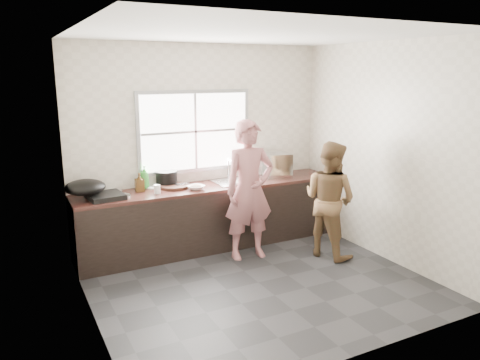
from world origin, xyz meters
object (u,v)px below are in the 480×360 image
plate_food (153,187)px  wok (85,187)px  burner (106,196)px  pot_lid_right (112,192)px  cutting_board (174,186)px  bowl_mince (196,187)px  bottle_brown_tall (140,183)px  bowl_held (239,183)px  glass_jar (157,189)px  dish_rack (274,165)px  pot_lid_left (119,196)px  black_pot (167,178)px  woman (249,195)px  bowl_crabs (246,182)px  bottle_green (145,177)px  person_side (329,199)px  bottle_brown_short (165,180)px

plate_food → wok: (-0.87, -0.20, 0.14)m
burner → pot_lid_right: (0.14, 0.28, -0.02)m
cutting_board → bowl_mince: (0.22, -0.21, 0.01)m
cutting_board → burner: (-0.90, -0.13, 0.01)m
wok → bottle_brown_tall: bearing=7.9°
bowl_held → glass_jar: size_ratio=1.81×
dish_rack → pot_lid_left: bearing=-164.7°
black_pot → dish_rack: bearing=-6.4°
woman → glass_jar: woman is taller
cutting_board → bowl_mince: bearing=-43.1°
bowl_mince → cutting_board: bearing=136.9°
burner → pot_lid_right: bearing=63.7°
woman → burner: 1.75m
bowl_crabs → plate_food: 1.23m
bowl_mince → bottle_green: bearing=147.6°
plate_food → person_side: bearing=-31.3°
person_side → bottle_green: bearing=41.6°
pot_lid_left → cutting_board: bearing=8.7°
bottle_brown_short → wok: wok is taller
glass_jar → black_pot: bearing=54.5°
wok → pot_lid_right: bearing=31.2°
plate_food → pot_lid_left: size_ratio=0.71×
plate_food → wok: 0.91m
pot_lid_left → pot_lid_right: pot_lid_left is taller
bottle_brown_tall → wok: (-0.67, -0.09, 0.04)m
bowl_mince → glass_jar: size_ratio=1.93×
woman → bowl_held: woman is taller
burner → bowl_held: bearing=-3.8°
glass_jar → cutting_board: bearing=32.4°
cutting_board → pot_lid_left: size_ratio=1.41×
bowl_crabs → pot_lid_right: (-1.68, 0.41, -0.02)m
dish_rack → plate_food: bearing=-172.0°
bottle_brown_tall → wok: wok is taller
cutting_board → black_pot: size_ratio=1.38×
bottle_brown_short → pot_lid_left: (-0.66, -0.26, -0.08)m
bowl_crabs → burner: bearing=176.0°
plate_food → burner: 0.71m
dish_rack → bowl_held: bearing=-149.0°
woman → bowl_crabs: 0.41m
plate_food → bottle_green: size_ratio=0.64×
black_pot → burner: black_pot is taller
black_pot → person_side: bearing=-34.4°
glass_jar → burner: size_ratio=0.28×
bowl_mince → dish_rack: size_ratio=0.47×
person_side → bottle_green: 2.39m
plate_food → dish_rack: 1.76m
bowl_held → glass_jar: bearing=176.4°
burner → glass_jar: bearing=-4.3°
bottle_brown_tall → pot_lid_right: (-0.32, 0.12, -0.10)m
plate_food → pot_lid_left: 0.55m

